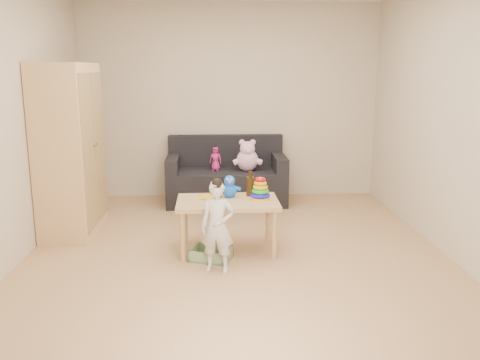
{
  "coord_description": "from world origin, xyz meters",
  "views": [
    {
      "loc": [
        -0.17,
        -4.7,
        1.74
      ],
      "look_at": [
        0.05,
        0.25,
        0.65
      ],
      "focal_mm": 38.0,
      "sensor_mm": 36.0,
      "label": 1
    }
  ],
  "objects_px": {
    "sofa": "(226,186)",
    "play_table": "(228,226)",
    "wardrobe": "(70,150)",
    "toddler": "(217,228)"
  },
  "relations": [
    {
      "from": "sofa",
      "to": "play_table",
      "type": "distance_m",
      "value": 1.84
    },
    {
      "from": "wardrobe",
      "to": "toddler",
      "type": "xyz_separation_m",
      "value": [
        1.56,
        -1.2,
        -0.51
      ]
    },
    {
      "from": "sofa",
      "to": "play_table",
      "type": "bearing_deg",
      "value": -91.56
    },
    {
      "from": "wardrobe",
      "to": "toddler",
      "type": "distance_m",
      "value": 2.03
    },
    {
      "from": "wardrobe",
      "to": "play_table",
      "type": "xyz_separation_m",
      "value": [
        1.66,
        -0.71,
        -0.64
      ]
    },
    {
      "from": "play_table",
      "to": "toddler",
      "type": "height_order",
      "value": "toddler"
    },
    {
      "from": "play_table",
      "to": "wardrobe",
      "type": "bearing_deg",
      "value": 156.88
    },
    {
      "from": "toddler",
      "to": "play_table",
      "type": "bearing_deg",
      "value": 88.96
    },
    {
      "from": "wardrobe",
      "to": "toddler",
      "type": "height_order",
      "value": "wardrobe"
    },
    {
      "from": "sofa",
      "to": "play_table",
      "type": "relative_size",
      "value": 1.6
    }
  ]
}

